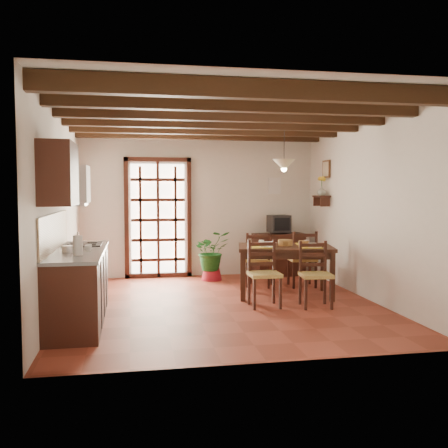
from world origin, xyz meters
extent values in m
plane|color=brown|center=(0.00, 0.00, 0.00)|extent=(5.00, 5.00, 0.00)
cube|color=silver|center=(0.00, 2.50, 1.40)|extent=(4.50, 0.02, 2.80)
cube|color=silver|center=(0.00, -2.50, 1.40)|extent=(4.50, 0.02, 2.80)
cube|color=silver|center=(-2.25, 0.00, 1.40)|extent=(0.02, 5.00, 2.80)
cube|color=silver|center=(2.25, 0.00, 1.40)|extent=(0.02, 5.00, 2.80)
cube|color=white|center=(0.00, 0.00, 2.80)|extent=(4.50, 5.00, 0.02)
cube|color=black|center=(0.00, -2.10, 2.69)|extent=(4.50, 0.14, 0.20)
cube|color=black|center=(0.00, -1.26, 2.69)|extent=(4.50, 0.14, 0.20)
cube|color=black|center=(0.00, -0.42, 2.69)|extent=(4.50, 0.14, 0.20)
cube|color=black|center=(0.00, 0.42, 2.69)|extent=(4.50, 0.14, 0.20)
cube|color=black|center=(0.00, 1.26, 2.69)|extent=(4.50, 0.14, 0.20)
cube|color=black|center=(0.00, 2.10, 2.69)|extent=(4.50, 0.14, 0.20)
cube|color=white|center=(-0.80, 2.49, 1.10)|extent=(1.01, 0.02, 2.11)
cube|color=black|center=(-0.80, 2.44, 2.24)|extent=(1.26, 0.10, 0.08)
cube|color=black|center=(-1.39, 2.44, 1.10)|extent=(0.08, 0.10, 2.28)
cube|color=black|center=(-0.21, 2.44, 1.10)|extent=(0.08, 0.10, 2.28)
cube|color=black|center=(-0.80, 2.42, 1.10)|extent=(1.01, 0.03, 2.02)
cube|color=black|center=(-1.95, -0.60, 0.44)|extent=(0.60, 2.20, 0.88)
cube|color=slate|center=(-1.95, -0.60, 0.90)|extent=(0.64, 2.25, 0.04)
cube|color=tan|center=(-2.23, -0.60, 1.13)|extent=(0.02, 2.20, 0.50)
cube|color=black|center=(-2.08, -1.30, 1.85)|extent=(0.35, 0.80, 0.70)
cube|color=white|center=(-2.05, -0.05, 1.75)|extent=(0.38, 0.60, 0.50)
cube|color=silver|center=(-2.05, -0.05, 1.48)|extent=(0.32, 0.55, 0.04)
cube|color=black|center=(-1.95, -0.05, 0.93)|extent=(0.50, 0.55, 0.02)
cylinder|color=white|center=(-1.90, -1.15, 1.03)|extent=(0.11, 0.11, 0.24)
cylinder|color=silver|center=(-2.05, -0.85, 0.95)|extent=(0.14, 0.14, 0.10)
cube|color=#321910|center=(1.08, 0.42, 0.77)|extent=(1.62, 1.22, 0.05)
cube|color=#321910|center=(1.08, 0.42, 0.69)|extent=(1.46, 1.10, 0.10)
cube|color=#321910|center=(1.82, 0.68, 0.37)|extent=(0.09, 0.09, 0.74)
cube|color=#321910|center=(0.51, 0.95, 0.37)|extent=(0.09, 0.09, 0.74)
cube|color=#321910|center=(1.65, -0.12, 0.37)|extent=(0.09, 0.09, 0.74)
cube|color=#321910|center=(0.35, 0.16, 0.37)|extent=(0.09, 0.09, 0.74)
cube|color=tan|center=(0.57, -0.25, 0.47)|extent=(0.44, 0.42, 0.05)
cube|color=black|center=(0.57, -0.07, 0.71)|extent=(0.44, 0.04, 0.48)
cube|color=black|center=(0.57, -0.25, 0.23)|extent=(0.42, 0.40, 0.47)
cube|color=tan|center=(1.28, -0.40, 0.46)|extent=(0.47, 0.45, 0.05)
cube|color=black|center=(1.30, -0.23, 0.70)|extent=(0.43, 0.08, 0.47)
cube|color=black|center=(1.28, -0.40, 0.23)|extent=(0.45, 0.43, 0.46)
cube|color=tan|center=(0.88, 1.24, 0.46)|extent=(0.56, 0.55, 0.05)
cube|color=black|center=(0.81, 1.08, 0.70)|extent=(0.41, 0.21, 0.47)
cube|color=black|center=(0.88, 1.24, 0.23)|extent=(0.54, 0.52, 0.46)
cube|color=tan|center=(1.60, 1.09, 0.48)|extent=(0.47, 0.45, 0.05)
cube|color=black|center=(1.59, 0.91, 0.72)|extent=(0.45, 0.06, 0.49)
cube|color=black|center=(1.60, 1.09, 0.24)|extent=(0.45, 0.43, 0.48)
cube|color=yellow|center=(0.72, 0.19, 0.83)|extent=(0.33, 0.25, 0.01)
cube|color=yellow|center=(1.45, 0.19, 0.83)|extent=(0.33, 0.25, 0.01)
cube|color=yellow|center=(0.72, 0.65, 0.83)|extent=(0.33, 0.25, 0.01)
cube|color=yellow|center=(1.45, 0.65, 0.83)|extent=(0.33, 0.25, 0.01)
cylinder|color=olive|center=(1.08, 0.42, 0.88)|extent=(0.23, 0.23, 0.09)
imported|color=white|center=(0.84, 0.52, 0.82)|extent=(0.28, 0.28, 0.05)
cube|color=black|center=(1.52, 2.23, 0.41)|extent=(1.02, 0.57, 0.82)
cube|color=black|center=(1.52, 2.23, 1.01)|extent=(0.41, 0.38, 0.33)
cube|color=black|center=(1.52, 2.05, 1.01)|extent=(0.31, 0.04, 0.25)
cube|color=white|center=(1.50, 2.48, 1.75)|extent=(0.25, 0.03, 0.32)
cone|color=maroon|center=(0.15, 1.97, 0.11)|extent=(0.39, 0.39, 0.24)
imported|color=#144C19|center=(0.15, 1.97, 0.57)|extent=(2.00, 1.81, 1.90)
cube|color=black|center=(2.14, 1.60, 1.55)|extent=(0.20, 0.42, 0.03)
cube|color=black|center=(2.14, 1.43, 1.46)|extent=(0.18, 0.03, 0.18)
cube|color=black|center=(2.14, 1.77, 1.46)|extent=(0.18, 0.03, 0.18)
imported|color=#B2BFB2|center=(2.14, 1.60, 1.65)|extent=(0.15, 0.15, 0.15)
sphere|color=yellow|center=(2.14, 1.60, 1.86)|extent=(0.14, 0.14, 0.14)
cylinder|color=#144C19|center=(2.14, 1.60, 1.71)|extent=(0.01, 0.01, 0.28)
cube|color=brown|center=(2.23, 1.60, 2.05)|extent=(0.03, 0.32, 0.32)
cube|color=#C3B292|center=(2.21, 1.60, 2.05)|extent=(0.01, 0.26, 0.26)
cylinder|color=black|center=(1.08, 0.52, 2.45)|extent=(0.01, 0.01, 0.70)
cone|color=beige|center=(1.08, 0.52, 2.08)|extent=(0.36, 0.36, 0.14)
sphere|color=#FFD88C|center=(1.08, 0.52, 2.00)|extent=(0.09, 0.09, 0.09)
camera|label=1|loc=(-1.27, -7.08, 1.68)|focal=40.00mm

